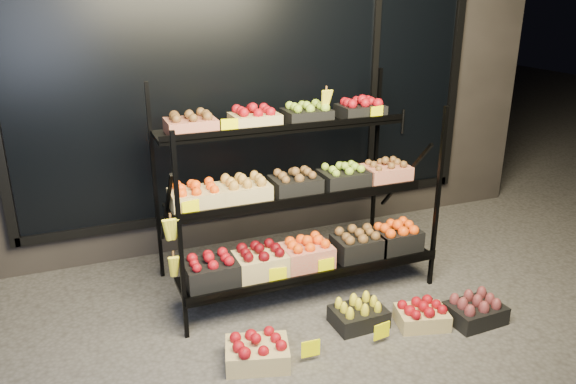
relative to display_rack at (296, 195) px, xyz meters
name	(u,v)px	position (x,y,z in m)	size (l,w,h in m)	color
ground	(328,320)	(0.01, -0.60, -0.79)	(24.00, 24.00, 0.00)	#514F4C
building	(224,47)	(0.01, 1.99, 0.96)	(6.00, 2.08, 3.50)	#2D2826
display_rack	(296,195)	(0.00, 0.00, 0.00)	(2.18, 1.02, 1.67)	black
tag_floor_a	(311,354)	(-0.31, -1.00, -0.73)	(0.13, 0.01, 0.12)	#FFFC00
tag_floor_b	(381,336)	(0.23, -1.00, -0.73)	(0.13, 0.01, 0.12)	#FFFC00
floor_crate_left	(257,351)	(-0.64, -0.89, -0.69)	(0.48, 0.40, 0.21)	#D1BA78
floor_crate_midleft	(359,313)	(0.19, -0.73, -0.70)	(0.39, 0.29, 0.20)	black
floor_crate_midright	(422,314)	(0.62, -0.91, -0.70)	(0.41, 0.34, 0.19)	#D1BA78
floor_crate_right	(476,310)	(1.01, -1.02, -0.69)	(0.41, 0.31, 0.20)	black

